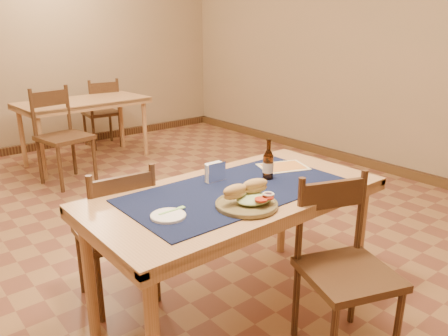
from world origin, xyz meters
TOP-DOWN VIEW (x-y plane):
  - room at (0.00, 0.00)m, footprint 6.04×7.04m
  - main_table at (0.00, -0.80)m, footprint 1.60×0.80m
  - placemat at (0.00, -0.80)m, footprint 1.20×0.60m
  - baseboard at (0.00, 0.00)m, footprint 6.00×7.00m
  - back_table at (0.54, 2.56)m, footprint 1.50×0.82m
  - chair_main_far at (-0.46, -0.29)m, footprint 0.44×0.44m
  - chair_main_near at (0.22, -1.36)m, footprint 0.53×0.53m
  - chair_back_near at (0.06, 2.00)m, footprint 0.53×0.53m
  - chair_back_far at (0.98, 3.07)m, footprint 0.46×0.46m
  - sandwich_plate at (-0.10, -1.00)m, footprint 0.30×0.30m
  - side_plate at (-0.47, -0.87)m, footprint 0.16×0.16m
  - fork at (-0.42, -0.84)m, footprint 0.14×0.02m
  - beer_bottle at (0.25, -0.79)m, footprint 0.06×0.06m
  - napkin_holder at (-0.00, -0.63)m, footprint 0.13×0.05m
  - menu_card at (0.48, -0.70)m, footprint 0.34×0.30m

SIDE VIEW (x-z plane):
  - baseboard at x=0.00m, z-range 0.00..0.10m
  - chair_main_far at x=-0.46m, z-range 0.02..0.89m
  - chair_main_near at x=0.22m, z-range 0.02..0.91m
  - chair_back_far at x=0.98m, z-range 0.02..0.94m
  - chair_back_near at x=0.06m, z-range 0.02..1.01m
  - main_table at x=0.00m, z-range 0.29..1.04m
  - back_table at x=0.54m, z-range 0.29..1.04m
  - placemat at x=0.00m, z-range 0.75..0.76m
  - menu_card at x=0.48m, z-range 0.76..0.76m
  - side_plate at x=-0.47m, z-range 0.76..0.77m
  - fork at x=-0.42m, z-range 0.77..0.77m
  - sandwich_plate at x=-0.10m, z-range 0.73..0.85m
  - napkin_holder at x=0.00m, z-range 0.75..0.86m
  - beer_bottle at x=0.25m, z-range 0.73..0.96m
  - room at x=0.00m, z-range -0.02..2.82m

